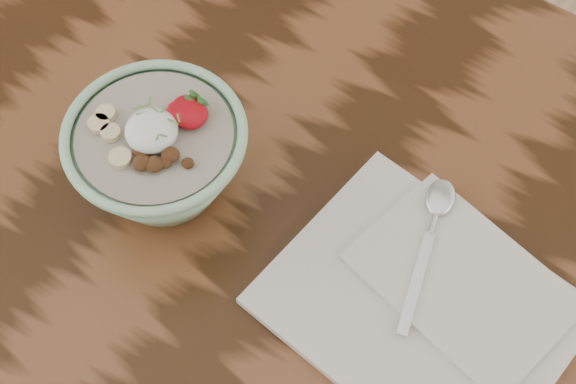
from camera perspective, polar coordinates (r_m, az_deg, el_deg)
name	(u,v)px	position (r cm, az deg, el deg)	size (l,w,h in cm)	color
table	(140,188)	(96.39, -10.46, 0.27)	(160.00, 90.00, 75.00)	black
breakfast_bowl	(160,155)	(79.97, -9.12, 2.60)	(17.87, 17.87, 11.99)	#9ACFA5
napkin	(429,301)	(78.80, 10.01, -7.63)	(29.67, 25.53, 1.69)	silver
spoon	(435,218)	(81.26, 10.38, -1.83)	(6.72, 17.43, 0.92)	silver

